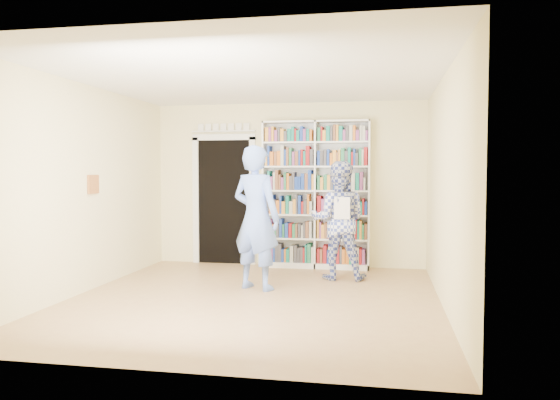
{
  "coord_description": "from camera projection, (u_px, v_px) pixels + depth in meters",
  "views": [
    {
      "loc": [
        1.54,
        -6.46,
        1.57
      ],
      "look_at": [
        0.16,
        0.9,
        1.18
      ],
      "focal_mm": 35.0,
      "sensor_mm": 36.0,
      "label": 1
    }
  ],
  "objects": [
    {
      "name": "floor",
      "position": [
        253.0,
        299.0,
        6.7
      ],
      "size": [
        5.0,
        5.0,
        0.0
      ],
      "primitive_type": "plane",
      "color": "#A0744D",
      "rests_on": "ground"
    },
    {
      "name": "ceiling",
      "position": [
        253.0,
        78.0,
        6.56
      ],
      "size": [
        5.0,
        5.0,
        0.0
      ],
      "primitive_type": "plane",
      "rotation": [
        3.14,
        0.0,
        0.0
      ],
      "color": "white",
      "rests_on": "wall_back"
    },
    {
      "name": "wall_back",
      "position": [
        288.0,
        185.0,
        9.09
      ],
      "size": [
        4.5,
        0.0,
        4.5
      ],
      "primitive_type": "plane",
      "rotation": [
        1.57,
        0.0,
        0.0
      ],
      "color": "#F5E9A8",
      "rests_on": "floor"
    },
    {
      "name": "wall_left",
      "position": [
        84.0,
        188.0,
        7.05
      ],
      "size": [
        0.0,
        5.0,
        5.0
      ],
      "primitive_type": "plane",
      "rotation": [
        1.57,
        0.0,
        1.57
      ],
      "color": "#F5E9A8",
      "rests_on": "floor"
    },
    {
      "name": "wall_right",
      "position": [
        445.0,
        191.0,
        6.22
      ],
      "size": [
        0.0,
        5.0,
        5.0
      ],
      "primitive_type": "plane",
      "rotation": [
        1.57,
        0.0,
        -1.57
      ],
      "color": "#F5E9A8",
      "rests_on": "floor"
    },
    {
      "name": "bookshelf",
      "position": [
        316.0,
        194.0,
        8.85
      ],
      "size": [
        1.73,
        0.33,
        2.38
      ],
      "rotation": [
        0.0,
        0.0,
        -0.36
      ],
      "color": "white",
      "rests_on": "floor"
    },
    {
      "name": "doorway",
      "position": [
        224.0,
        194.0,
        9.28
      ],
      "size": [
        1.1,
        0.08,
        2.43
      ],
      "color": "black",
      "rests_on": "floor"
    },
    {
      "name": "wall_art",
      "position": [
        93.0,
        184.0,
        7.24
      ],
      "size": [
        0.03,
        0.25,
        0.25
      ],
      "primitive_type": "cube",
      "color": "brown",
      "rests_on": "wall_left"
    },
    {
      "name": "man_blue",
      "position": [
        256.0,
        218.0,
        7.24
      ],
      "size": [
        0.82,
        0.68,
        1.91
      ],
      "primitive_type": "imported",
      "rotation": [
        0.0,
        0.0,
        2.76
      ],
      "color": "#6182D8",
      "rests_on": "floor"
    },
    {
      "name": "man_plaid",
      "position": [
        338.0,
        220.0,
        7.93
      ],
      "size": [
        0.85,
        0.67,
        1.72
      ],
      "primitive_type": "imported",
      "rotation": [
        0.0,
        0.0,
        3.16
      ],
      "color": "#314097",
      "rests_on": "floor"
    },
    {
      "name": "paper_sheet",
      "position": [
        342.0,
        208.0,
        7.64
      ],
      "size": [
        0.22,
        0.02,
        0.31
      ],
      "primitive_type": "cube",
      "rotation": [
        0.0,
        0.0,
        0.07
      ],
      "color": "white",
      "rests_on": "man_plaid"
    }
  ]
}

